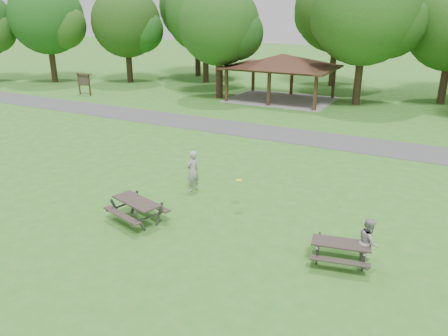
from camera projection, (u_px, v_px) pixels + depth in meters
ground at (144, 235)px, 14.87m from camera, size 160.00×160.00×0.00m
asphalt_path at (285, 135)px, 26.53m from camera, size 120.00×3.20×0.02m
pavilion at (282, 62)px, 35.53m from camera, size 8.60×7.01×3.76m
notice_board at (84, 80)px, 38.02m from camera, size 1.60×0.30×1.88m
tree_row_a at (48, 19)px, 43.10m from camera, size 7.56×7.20×9.97m
tree_row_b at (127, 25)px, 43.17m from camera, size 7.14×6.80×9.28m
tree_row_c at (206, 15)px, 42.77m from camera, size 8.19×7.80×10.67m
tree_row_d at (220, 27)px, 35.48m from camera, size 6.93×6.60×9.27m
tree_row_e at (366, 14)px, 32.47m from camera, size 8.40×8.00×11.02m
tree_deep_a at (198, 9)px, 46.77m from camera, size 8.40×8.00×11.38m
tree_deep_b at (339, 12)px, 40.82m from camera, size 8.40×8.00×11.13m
picnic_table_middle at (137, 206)px, 15.62m from camera, size 2.33×2.07×0.85m
picnic_table_far at (341, 248)px, 13.04m from camera, size 1.95×1.69×0.75m
frisbee_in_flight at (239, 180)px, 16.31m from camera, size 0.28×0.28×0.02m
frisbee_thrower at (193, 171)px, 18.18m from camera, size 0.58×0.73×1.76m
frisbee_catcher at (368, 242)px, 12.96m from camera, size 0.75×0.86×1.51m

